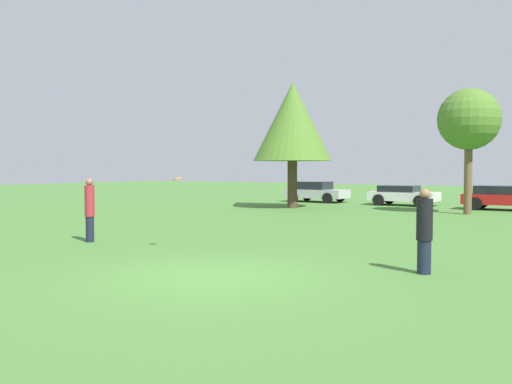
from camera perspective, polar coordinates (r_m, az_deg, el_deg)
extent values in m
plane|color=#477A33|center=(11.35, -4.59, -8.65)|extent=(120.00, 120.00, 0.00)
cylinder|color=#191E33|center=(17.14, -16.68, -3.68)|extent=(0.24, 0.24, 0.75)
cylinder|color=#A52633|center=(17.08, -16.72, -0.88)|extent=(0.28, 0.28, 0.92)
sphere|color=#8C6647|center=(17.05, -16.74, 1.00)|extent=(0.22, 0.22, 0.22)
cylinder|color=#191E33|center=(12.05, 16.87, -6.40)|extent=(0.28, 0.28, 0.70)
cylinder|color=black|center=(11.95, 16.92, -2.72)|extent=(0.33, 0.33, 0.86)
sphere|color=#8C6647|center=(11.92, 16.95, -0.19)|extent=(0.22, 0.22, 0.22)
cylinder|color=orange|center=(14.71, -8.09, 1.36)|extent=(0.24, 0.24, 0.13)
cylinder|color=#473323|center=(30.31, 3.75, 0.79)|extent=(0.52, 0.52, 2.57)
cone|color=#4C7528|center=(30.40, 3.77, 7.23)|extent=(4.26, 4.26, 4.26)
cylinder|color=brown|center=(27.85, 20.94, 1.61)|extent=(0.36, 0.36, 3.67)
sphere|color=#4C7528|center=(27.94, 21.02, 6.99)|extent=(2.88, 2.88, 2.88)
cube|color=#B2B2B7|center=(35.69, 6.26, -0.15)|extent=(3.92, 2.03, 0.53)
cube|color=black|center=(35.80, 5.85, 0.68)|extent=(2.18, 1.74, 0.50)
cylinder|color=black|center=(36.05, 8.63, -0.49)|extent=(0.66, 0.21, 0.65)
cylinder|color=black|center=(34.33, 7.35, -0.63)|extent=(0.66, 0.21, 0.65)
cylinder|color=black|center=(37.08, 5.25, -0.39)|extent=(0.66, 0.21, 0.65)
cylinder|color=black|center=(35.41, 3.85, -0.52)|extent=(0.66, 0.21, 0.65)
cube|color=silver|center=(33.36, 14.92, -0.42)|extent=(3.88, 1.99, 0.51)
cube|color=black|center=(33.43, 14.46, 0.34)|extent=(2.16, 1.70, 0.37)
cylinder|color=black|center=(33.93, 17.29, -0.75)|extent=(0.67, 0.24, 0.66)
cylinder|color=black|center=(32.15, 16.42, -0.91)|extent=(0.67, 0.24, 0.66)
cylinder|color=black|center=(34.62, 13.51, -0.64)|extent=(0.67, 0.24, 0.66)
cylinder|color=black|center=(32.88, 12.46, -0.80)|extent=(0.67, 0.24, 0.66)
cube|color=red|center=(31.36, 24.04, -0.70)|extent=(3.94, 1.85, 0.53)
cube|color=black|center=(31.38, 23.53, 0.20)|extent=(2.19, 1.58, 0.44)
cylinder|color=black|center=(32.41, 22.15, -0.95)|extent=(0.68, 0.19, 0.68)
cylinder|color=black|center=(30.73, 21.58, -1.12)|extent=(0.68, 0.19, 0.68)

